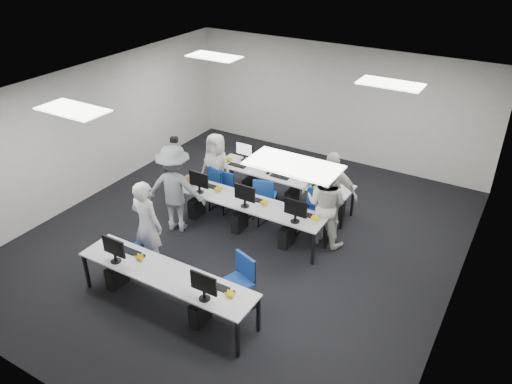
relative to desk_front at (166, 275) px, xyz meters
The scene contains 23 objects.
room 2.54m from the desk_front, 90.00° to the left, with size 9.00×9.02×3.00m.
ceiling_panels 3.33m from the desk_front, 90.00° to the left, with size 5.20×4.60×0.02m.
desk_front is the anchor object (origin of this frame).
desk_mid 2.60m from the desk_front, 90.00° to the left, with size 3.20×0.70×0.73m.
desk_back 4.00m from the desk_front, 90.00° to the left, with size 3.20×0.70×0.73m.
equipment_front 0.38m from the desk_front, behind, with size 2.51×0.41×1.19m.
equipment_mid 2.61m from the desk_front, 94.24° to the left, with size 2.91×0.41×1.19m.
equipment_back 4.04m from the desk_front, 87.27° to the left, with size 2.91×0.41×1.19m.
chair_0 1.33m from the desk_front, 148.24° to the left, with size 0.44×0.48×0.88m.
chair_1 1.19m from the desk_front, 31.68° to the left, with size 0.61×0.64×0.96m.
chair_2 3.29m from the desk_front, 108.28° to the left, with size 0.42×0.46×0.84m.
chair_3 3.14m from the desk_front, 92.37° to the left, with size 0.45×0.48×0.85m.
chair_4 3.41m from the desk_front, 71.41° to the left, with size 0.48×0.52×0.92m.
chair_5 3.59m from the desk_front, 109.58° to the left, with size 0.55×0.57×0.89m.
chair_6 3.38m from the desk_front, 91.36° to the left, with size 0.60×0.63×0.95m.
chair_7 3.75m from the desk_front, 71.54° to the left, with size 0.54×0.58×0.99m.
handbag 2.95m from the desk_front, 119.46° to the left, with size 0.31×0.19×0.25m, color tan.
student_0 1.28m from the desk_front, 144.03° to the left, with size 0.64×0.42×1.76m, color #BAB8AF.
student_1 3.42m from the desk_front, 65.38° to the left, with size 0.84×0.65×1.72m, color #BAB8AF.
student_2 3.73m from the desk_front, 111.96° to the left, with size 0.77×0.50×1.58m, color #BAB8AF.
student_3 3.62m from the desk_front, 67.42° to the left, with size 1.09×0.45×1.86m, color #BAB8AF.
photographer 2.45m from the desk_front, 124.78° to the left, with size 1.20×0.69×1.86m, color slate.
dslr_camera 2.89m from the desk_front, 123.77° to the left, with size 0.14×0.18×0.10m, color black.
Camera 1 is at (4.47, -7.11, 5.75)m, focal length 35.00 mm.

